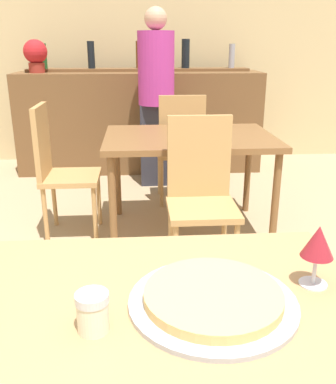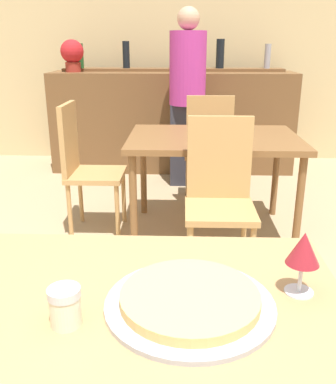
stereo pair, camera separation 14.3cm
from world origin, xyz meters
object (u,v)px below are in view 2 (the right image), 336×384
object	(u,v)px
chair_far_side_back	(208,144)
wine_glass	(303,250)
chair_far_side_left	(84,162)
cheese_shaker	(65,306)
person_standing	(187,93)
chair_far_side_front	(219,190)
potted_plant	(72,54)
pizza_tray	(190,300)

from	to	relation	value
chair_far_side_back	wine_glass	bearing A→B (deg)	91.45
chair_far_side_left	cheese_shaker	distance (m)	2.26
chair_far_side_left	wine_glass	distance (m)	2.31
chair_far_side_left	person_standing	world-z (taller)	person_standing
person_standing	wine_glass	distance (m)	3.22
cheese_shaker	wine_glass	xyz separation A→B (m)	(0.53, 0.14, 0.07)
chair_far_side_left	chair_far_side_front	bearing A→B (deg)	-122.41
wine_glass	chair_far_side_left	bearing A→B (deg)	115.96
chair_far_side_left	cheese_shaker	world-z (taller)	chair_far_side_left
chair_far_side_left	wine_glass	world-z (taller)	chair_far_side_left
chair_far_side_front	chair_far_side_back	bearing A→B (deg)	90.00
chair_far_side_left	person_standing	size ratio (longest dim) A/B	0.58
chair_far_side_left	wine_glass	bearing A→B (deg)	-154.04
chair_far_side_front	potted_plant	distance (m)	2.76
cheese_shaker	potted_plant	size ratio (longest dim) A/B	0.27
chair_far_side_front	cheese_shaker	bearing A→B (deg)	-106.17
pizza_tray	potted_plant	size ratio (longest dim) A/B	1.19
pizza_tray	person_standing	size ratio (longest dim) A/B	0.24
cheese_shaker	person_standing	distance (m)	3.37
chair_far_side_back	wine_glass	distance (m)	2.67
chair_far_side_left	potted_plant	xyz separation A→B (m)	(-0.45, 1.69, 0.70)
wine_glass	person_standing	bearing A→B (deg)	94.37
chair_far_side_back	person_standing	bearing A→B (deg)	-72.65
person_standing	potted_plant	distance (m)	1.36
pizza_tray	potted_plant	distance (m)	4.02
wine_glass	potted_plant	world-z (taller)	potted_plant
person_standing	wine_glass	size ratio (longest dim) A/B	10.42
pizza_tray	chair_far_side_left	bearing A→B (deg)	109.08
cheese_shaker	potted_plant	xyz separation A→B (m)	(-0.92, 3.89, 0.42)
person_standing	potted_plant	xyz separation A→B (m)	(-1.21, 0.53, 0.34)
chair_far_side_back	pizza_tray	world-z (taller)	chair_far_side_back
chair_far_side_back	chair_far_side_front	bearing A→B (deg)	90.00
chair_far_side_front	person_standing	xyz separation A→B (m)	(-0.18, 1.76, 0.36)
pizza_tray	cheese_shaker	world-z (taller)	cheese_shaker
chair_far_side_front	pizza_tray	distance (m)	1.56
chair_far_side_left	person_standing	xyz separation A→B (m)	(0.75, 1.16, 0.36)
chair_far_side_back	potted_plant	xyz separation A→B (m)	(-1.38, 1.10, 0.70)
chair_far_side_left	pizza_tray	world-z (taller)	chair_far_side_left
chair_far_side_front	wine_glass	xyz separation A→B (m)	(0.07, -1.46, 0.35)
chair_far_side_front	cheese_shaker	world-z (taller)	chair_far_side_front
chair_far_side_back	cheese_shaker	distance (m)	2.84
chair_far_side_front	chair_far_side_back	distance (m)	1.18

